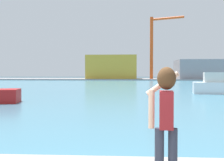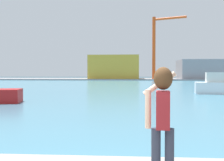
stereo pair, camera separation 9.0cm
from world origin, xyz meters
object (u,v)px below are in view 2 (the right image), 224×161
warehouse_left (114,67)px  boat_moored_2 (221,86)px  person_photographer (162,112)px  warehouse_right (202,69)px  port_crane (157,42)px

warehouse_left → boat_moored_2: bearing=-75.7°
boat_moored_2 → person_photographer: bearing=-99.8°
person_photographer → warehouse_right: warehouse_right is taller
warehouse_left → warehouse_right: (27.97, 0.54, -0.72)m
person_photographer → warehouse_right: 92.88m
person_photographer → warehouse_left: warehouse_left is taller
warehouse_right → port_crane: 17.37m
warehouse_left → warehouse_right: 27.98m
person_photographer → port_crane: size_ratio=0.09×
warehouse_left → warehouse_right: bearing=1.1°
warehouse_left → person_photographer: bearing=-85.8°
boat_moored_2 → port_crane: (-2.27, 57.71, 10.84)m
warehouse_left → port_crane: size_ratio=0.82×
boat_moored_2 → warehouse_left: bearing=112.5°
person_photographer → boat_moored_2: 29.59m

